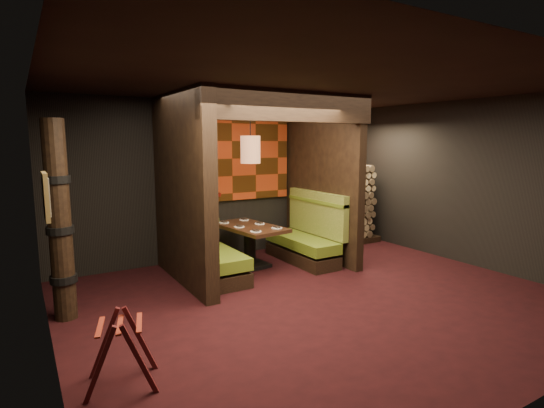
{
  "coord_description": "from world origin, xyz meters",
  "views": [
    {
      "loc": [
        -3.43,
        -4.4,
        2.14
      ],
      "look_at": [
        0.0,
        1.3,
        1.15
      ],
      "focal_mm": 28.0,
      "sensor_mm": 36.0,
      "label": 1
    }
  ],
  "objects": [
    {
      "name": "floor",
      "position": [
        0.0,
        0.0,
        -0.01
      ],
      "size": [
        6.5,
        5.5,
        0.02
      ],
      "primitive_type": "cube",
      "color": "black",
      "rests_on": "ground"
    },
    {
      "name": "ceiling",
      "position": [
        0.0,
        0.0,
        2.86
      ],
      "size": [
        6.5,
        5.5,
        0.02
      ],
      "primitive_type": "cube",
      "color": "black",
      "rests_on": "ground"
    },
    {
      "name": "header_beam",
      "position": [
        -0.02,
        0.7,
        2.63
      ],
      "size": [
        2.85,
        0.18,
        0.44
      ],
      "primitive_type": "cube",
      "color": "black",
      "rests_on": "partition_left"
    },
    {
      "name": "framed_picture",
      "position": [
        -3.22,
        0.1,
        1.62
      ],
      "size": [
        0.05,
        0.36,
        0.46
      ],
      "color": "olive",
      "rests_on": "wall_left"
    },
    {
      "name": "pendant_lamp",
      "position": [
        -0.12,
        1.79,
        2.0
      ],
      "size": [
        0.32,
        0.32,
        1.07
      ],
      "color": "#99623F",
      "rests_on": "ceiling"
    },
    {
      "name": "wall_back",
      "position": [
        0.0,
        2.76,
        1.43
      ],
      "size": [
        6.5,
        0.02,
        2.85
      ],
      "primitive_type": "cube",
      "color": "black",
      "rests_on": "ground"
    },
    {
      "name": "lacquer_shelf",
      "position": [
        -0.6,
        2.65,
        1.18
      ],
      "size": [
        0.6,
        0.12,
        0.07
      ],
      "primitive_type": "cube",
      "color": "#61100B",
      "rests_on": "wall_back"
    },
    {
      "name": "tapa_side_panel",
      "position": [
        -1.23,
        1.82,
        1.85
      ],
      "size": [
        0.04,
        1.85,
        1.45
      ],
      "primitive_type": "cube",
      "color": "#AA3513",
      "rests_on": "partition_left"
    },
    {
      "name": "tapa_back_panel",
      "position": [
        -0.02,
        2.71,
        1.82
      ],
      "size": [
        2.4,
        0.06,
        1.55
      ],
      "primitive_type": "cube",
      "color": "#AA3513",
      "rests_on": "wall_back"
    },
    {
      "name": "partition_right",
      "position": [
        1.3,
        1.7,
        1.43
      ],
      "size": [
        0.15,
        2.1,
        2.85
      ],
      "primitive_type": "cube",
      "color": "black",
      "rests_on": "floor"
    },
    {
      "name": "wall_right",
      "position": [
        3.26,
        0.0,
        1.43
      ],
      "size": [
        0.02,
        5.5,
        2.85
      ],
      "primitive_type": "cube",
      "color": "black",
      "rests_on": "ground"
    },
    {
      "name": "firewood_stack",
      "position": [
        2.29,
        2.35,
        0.82
      ],
      "size": [
        1.73,
        0.7,
        1.64
      ],
      "color": "black",
      "rests_on": "floor"
    },
    {
      "name": "place_settings",
      "position": [
        -0.12,
        1.84,
        0.73
      ],
      "size": [
        0.73,
        1.16,
        0.03
      ],
      "color": "white",
      "rests_on": "dining_table"
    },
    {
      "name": "mosaic_header",
      "position": [
        2.29,
        2.68,
        1.92
      ],
      "size": [
        1.83,
        0.1,
        0.56
      ],
      "primitive_type": "cube",
      "color": "maroon",
      "rests_on": "wall_back"
    },
    {
      "name": "booth_bench_right",
      "position": [
        0.93,
        1.65,
        0.4
      ],
      "size": [
        0.68,
        1.6,
        1.14
      ],
      "color": "black",
      "rests_on": "floor"
    },
    {
      "name": "totem_column",
      "position": [
        -3.05,
        1.1,
        1.19
      ],
      "size": [
        0.31,
        0.31,
        2.4
      ],
      "color": "black",
      "rests_on": "floor"
    },
    {
      "name": "partition_left",
      "position": [
        -1.35,
        1.65,
        1.43
      ],
      "size": [
        0.2,
        2.2,
        2.85
      ],
      "primitive_type": "cube",
      "color": "black",
      "rests_on": "floor"
    },
    {
      "name": "booth_bench_left",
      "position": [
        -0.96,
        1.65,
        0.4
      ],
      "size": [
        0.68,
        1.6,
        1.14
      ],
      "color": "black",
      "rests_on": "floor"
    },
    {
      "name": "dining_table",
      "position": [
        -0.12,
        1.84,
        0.49
      ],
      "size": [
        0.91,
        1.45,
        0.72
      ],
      "color": "black",
      "rests_on": "floor"
    },
    {
      "name": "bay_front_post",
      "position": [
        1.39,
        1.96,
        1.43
      ],
      "size": [
        0.08,
        0.08,
        2.85
      ],
      "primitive_type": "cube",
      "color": "black",
      "rests_on": "floor"
    },
    {
      "name": "wall_left",
      "position": [
        -3.26,
        0.0,
        1.43
      ],
      "size": [
        0.02,
        5.5,
        2.85
      ],
      "primitive_type": "cube",
      "color": "black",
      "rests_on": "ground"
    },
    {
      "name": "luggage_rack",
      "position": [
        -2.77,
        -0.73,
        0.34
      ],
      "size": [
        0.72,
        0.59,
        0.69
      ],
      "color": "#410F11",
      "rests_on": "floor"
    }
  ]
}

